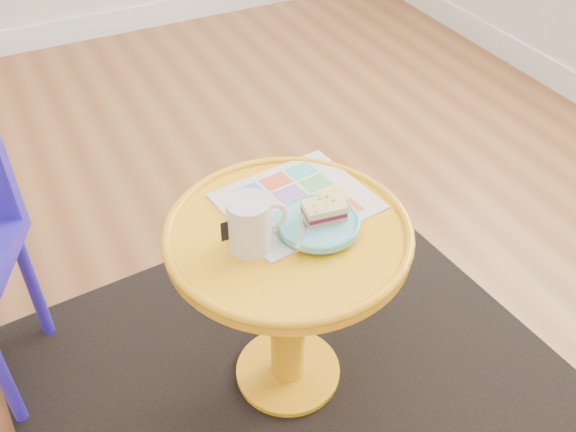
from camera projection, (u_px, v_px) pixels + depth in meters
name	position (u px, v px, depth m)	size (l,w,h in m)	color
floor	(161.00, 334.00, 1.78)	(4.00, 4.00, 0.00)	brown
rug	(288.00, 373.00, 1.67)	(1.30, 1.10, 0.01)	black
side_table	(288.00, 277.00, 1.44)	(0.53, 0.53, 0.50)	#F5A814
newspaper	(297.00, 201.00, 1.42)	(0.31, 0.27, 0.01)	silver
mug	(251.00, 223.00, 1.28)	(0.13, 0.09, 0.12)	silver
plate	(318.00, 224.00, 1.34)	(0.17, 0.17, 0.02)	#63C3D2
cake_slice	(324.00, 210.00, 1.34)	(0.09, 0.07, 0.04)	#D3BC8C
fork	(305.00, 224.00, 1.33)	(0.10, 0.12, 0.00)	silver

